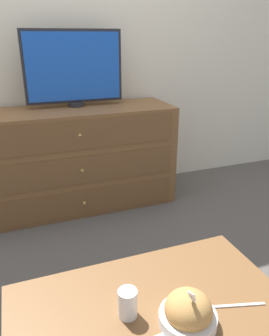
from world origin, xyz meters
The scene contains 8 objects.
ground_plane centered at (0.00, 0.00, 0.00)m, with size 12.00×12.00×0.00m, color #56514C.
wall_back centered at (0.00, 0.03, 1.30)m, with size 12.00×0.05×2.60m.
dresser centered at (0.00, -0.28, 0.39)m, with size 1.53×0.52×0.79m.
tv centered at (0.05, -0.19, 1.07)m, with size 0.73×0.12×0.55m.
coffee_table centered at (-0.04, -1.90, 0.35)m, with size 0.99×0.63×0.40m.
takeout_bowl centered at (0.05, -1.99, 0.45)m, with size 0.19×0.19×0.17m.
drink_cup centered at (-0.13, -1.89, 0.44)m, with size 0.07×0.07×0.10m.
knife centered at (0.25, -1.99, 0.40)m, with size 0.19×0.06×0.01m.
Camera 1 is at (-0.40, -2.69, 1.29)m, focal length 35.00 mm.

